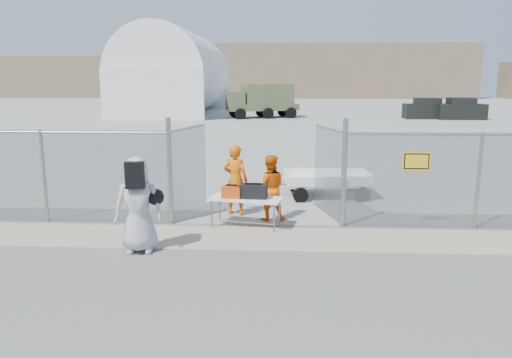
# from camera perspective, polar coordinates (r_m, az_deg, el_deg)

# --- Properties ---
(ground) EXTENTS (160.00, 160.00, 0.00)m
(ground) POSITION_cam_1_polar(r_m,az_deg,el_deg) (9.82, -0.66, -8.63)
(ground) COLOR #545454
(tarmac_inside) EXTENTS (160.00, 80.00, 0.01)m
(tarmac_inside) POSITION_cam_1_polar(r_m,az_deg,el_deg) (51.32, 2.51, 7.69)
(tarmac_inside) COLOR gray
(tarmac_inside) RESTS_ON ground
(dirt_strip) EXTENTS (44.00, 1.60, 0.01)m
(dirt_strip) POSITION_cam_1_polar(r_m,az_deg,el_deg) (10.76, -0.30, -6.77)
(dirt_strip) COLOR tan
(dirt_strip) RESTS_ON ground
(distant_hills) EXTENTS (140.00, 6.00, 9.00)m
(distant_hills) POSITION_cam_1_polar(r_m,az_deg,el_deg) (87.32, 6.21, 12.14)
(distant_hills) COLOR #7F684F
(distant_hills) RESTS_ON ground
(chain_link_fence) EXTENTS (40.00, 0.20, 2.20)m
(chain_link_fence) POSITION_cam_1_polar(r_m,az_deg,el_deg) (11.45, -0.00, 0.00)
(chain_link_fence) COLOR gray
(chain_link_fence) RESTS_ON ground
(quonset_hangar) EXTENTS (9.00, 18.00, 8.00)m
(quonset_hangar) POSITION_cam_1_polar(r_m,az_deg,el_deg) (50.34, -9.19, 12.03)
(quonset_hangar) COLOR white
(quonset_hangar) RESTS_ON ground
(folding_table) EXTENTS (1.75, 1.01, 0.70)m
(folding_table) POSITION_cam_1_polar(r_m,az_deg,el_deg) (11.47, -1.18, -3.83)
(folding_table) COLOR white
(folding_table) RESTS_ON ground
(orange_bag) EXTENTS (0.47, 0.36, 0.27)m
(orange_bag) POSITION_cam_1_polar(r_m,az_deg,el_deg) (11.36, -2.77, -1.48)
(orange_bag) COLOR #DA480E
(orange_bag) RESTS_ON folding_table
(black_duffel) EXTENTS (0.66, 0.41, 0.31)m
(black_duffel) POSITION_cam_1_polar(r_m,az_deg,el_deg) (11.34, -0.33, -1.40)
(black_duffel) COLOR black
(black_duffel) RESTS_ON folding_table
(security_worker_left) EXTENTS (0.76, 0.63, 1.77)m
(security_worker_left) POSITION_cam_1_polar(r_m,az_deg,el_deg) (12.41, -2.34, -0.12)
(security_worker_left) COLOR #E95F07
(security_worker_left) RESTS_ON ground
(security_worker_right) EXTENTS (0.83, 0.67, 1.59)m
(security_worker_right) POSITION_cam_1_polar(r_m,az_deg,el_deg) (11.94, 1.56, -1.01)
(security_worker_right) COLOR #E95F07
(security_worker_right) RESTS_ON ground
(visitor) EXTENTS (1.00, 0.72, 1.90)m
(visitor) POSITION_cam_1_polar(r_m,az_deg,el_deg) (10.01, -13.30, -2.87)
(visitor) COLOR #A9A9A9
(visitor) RESTS_ON ground
(utility_trailer) EXTENTS (3.30, 1.91, 0.77)m
(utility_trailer) POSITION_cam_1_polar(r_m,az_deg,el_deg) (14.56, 8.17, -0.52)
(utility_trailer) COLOR white
(utility_trailer) RESTS_ON ground
(military_truck) EXTENTS (6.39, 3.97, 2.86)m
(military_truck) POSITION_cam_1_polar(r_m,az_deg,el_deg) (43.33, 0.74, 8.89)
(military_truck) COLOR #575F3A
(military_truck) RESTS_ON ground
(parked_vehicle_near) EXTENTS (3.77, 1.74, 1.70)m
(parked_vehicle_near) POSITION_cam_1_polar(r_m,az_deg,el_deg) (44.74, 18.94, 7.61)
(parked_vehicle_near) COLOR black
(parked_vehicle_near) RESTS_ON ground
(parked_vehicle_mid) EXTENTS (3.89, 1.82, 1.74)m
(parked_vehicle_mid) POSITION_cam_1_polar(r_m,az_deg,el_deg) (44.96, 22.34, 7.42)
(parked_vehicle_mid) COLOR black
(parked_vehicle_mid) RESTS_ON ground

